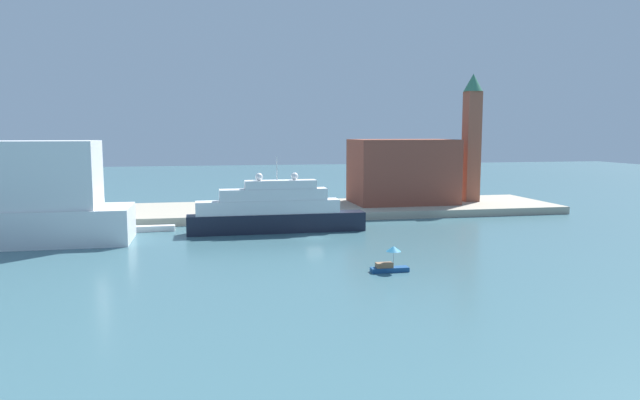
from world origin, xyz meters
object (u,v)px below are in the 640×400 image
bell_tower (472,133)px  parked_car (211,209)px  work_barge (155,228)px  large_yacht (275,211)px  person_figure (234,210)px  harbor_building (402,171)px  mooring_bollard (292,212)px  small_motorboat (390,262)px

bell_tower → parked_car: bell_tower is taller
work_barge → bell_tower: 68.30m
large_yacht → person_figure: size_ratio=16.00×
large_yacht → harbor_building: 37.52m
work_barge → mooring_bollard: bearing=14.1°
large_yacht → work_barge: 20.13m
harbor_building → bell_tower: 17.21m
parked_car → person_figure: bearing=-40.8°
person_figure → parked_car: bearing=139.2°
parked_car → mooring_bollard: size_ratio=5.80×
work_barge → harbor_building: size_ratio=0.30×
bell_tower → mooring_bollard: (-40.52, -11.00, -14.20)m
work_barge → person_figure: bearing=27.9°
small_motorboat → mooring_bollard: (-5.46, 40.51, 0.65)m
harbor_building → bell_tower: size_ratio=0.77×
large_yacht → harbor_building: (29.75, 22.38, 4.68)m
work_barge → person_figure: size_ratio=3.45×
small_motorboat → parked_car: bearing=114.0°
harbor_building → person_figure: 37.66m
small_motorboat → mooring_bollard: 40.89m
large_yacht → work_barge: (-19.25, 5.05, -2.99)m
bell_tower → mooring_bollard: bell_tower is taller
harbor_building → work_barge: bearing=-160.5°
work_barge → mooring_bollard: 24.55m
harbor_building → mooring_bollard: size_ratio=31.12×
mooring_bollard → work_barge: bearing=-165.9°
work_barge → bell_tower: size_ratio=0.23×
bell_tower → parked_car: size_ratio=6.98×
large_yacht → small_motorboat: 31.20m
work_barge → harbor_building: harbor_building is taller
large_yacht → parked_car: (-10.08, 15.59, -1.40)m
large_yacht → work_barge: large_yacht is taller
small_motorboat → harbor_building: size_ratio=0.22×
person_figure → large_yacht: bearing=-63.6°
work_barge → harbor_building: bearing=19.5°
harbor_building → mooring_bollard: (-25.23, -11.33, -6.33)m
person_figure → mooring_bollard: bearing=-5.6°
small_motorboat → work_barge: size_ratio=0.72×
large_yacht → parked_car: 18.62m
harbor_building → bell_tower: bearing=-1.3°
bell_tower → mooring_bollard: bearing=-164.8°
mooring_bollard → harbor_building: bearing=24.2°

